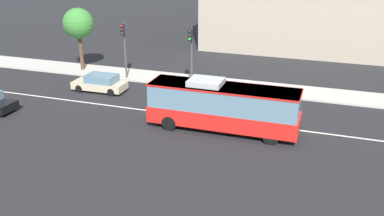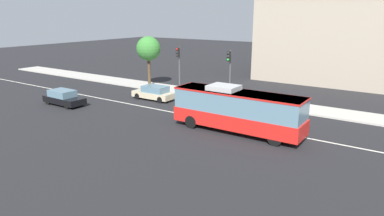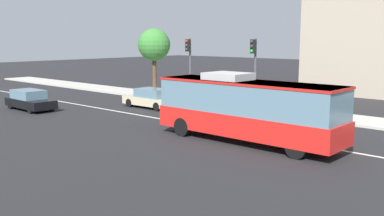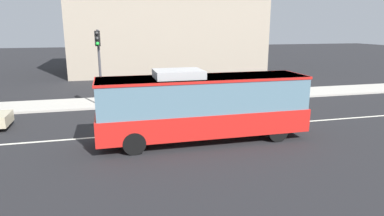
% 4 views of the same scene
% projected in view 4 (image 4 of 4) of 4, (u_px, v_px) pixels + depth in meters
% --- Properties ---
extents(ground_plane, '(160.00, 160.00, 0.00)m').
position_uv_depth(ground_plane, '(140.00, 134.00, 17.05)').
color(ground_plane, black).
extents(sidewalk_kerb, '(80.00, 3.41, 0.14)m').
position_uv_depth(sidewalk_kerb, '(130.00, 101.00, 24.28)').
color(sidewalk_kerb, '#B2ADA3').
rests_on(sidewalk_kerb, ground_plane).
extents(lane_centre_line, '(76.00, 0.16, 0.01)m').
position_uv_depth(lane_centre_line, '(140.00, 134.00, 17.05)').
color(lane_centre_line, silver).
rests_on(lane_centre_line, ground_plane).
extents(transit_bus, '(10.01, 2.54, 3.46)m').
position_uv_depth(transit_bus, '(203.00, 104.00, 15.79)').
color(transit_bus, red).
rests_on(transit_bus, ground_plane).
extents(traffic_light_near_corner, '(0.34, 0.62, 5.20)m').
position_uv_depth(traffic_light_near_corner, '(99.00, 55.00, 21.48)').
color(traffic_light_near_corner, '#47474C').
rests_on(traffic_light_near_corner, ground_plane).
extents(office_block_background, '(22.17, 13.88, 13.60)m').
position_uv_depth(office_block_background, '(164.00, 15.00, 40.97)').
color(office_block_background, tan).
rests_on(office_block_background, ground_plane).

